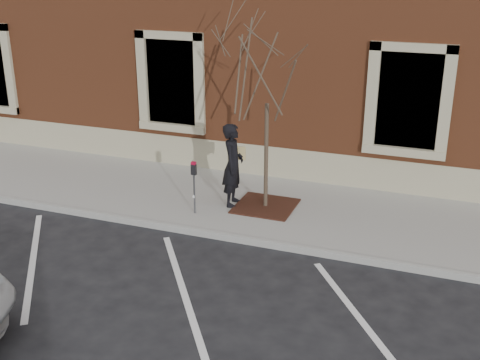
% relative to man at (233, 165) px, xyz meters
% --- Properties ---
extents(ground, '(120.00, 120.00, 0.00)m').
position_rel_man_xyz_m(ground, '(0.48, -1.44, -1.10)').
color(ground, '#28282B').
rests_on(ground, ground).
extents(sidewalk_near, '(40.00, 3.50, 0.15)m').
position_rel_man_xyz_m(sidewalk_near, '(0.48, 0.31, -1.02)').
color(sidewalk_near, gray).
rests_on(sidewalk_near, ground).
extents(curb_near, '(40.00, 0.12, 0.15)m').
position_rel_man_xyz_m(curb_near, '(0.48, -1.49, -1.02)').
color(curb_near, '#9E9E99').
rests_on(curb_near, ground).
extents(parking_stripes, '(28.00, 4.40, 0.01)m').
position_rel_man_xyz_m(parking_stripes, '(0.48, -3.64, -1.10)').
color(parking_stripes, silver).
rests_on(parking_stripes, ground).
extents(building_civic, '(40.00, 8.62, 8.00)m').
position_rel_man_xyz_m(building_civic, '(0.48, 6.30, 2.90)').
color(building_civic, brown).
rests_on(building_civic, ground).
extents(man, '(0.53, 0.74, 1.90)m').
position_rel_man_xyz_m(man, '(0.00, 0.00, 0.00)').
color(man, black).
rests_on(man, sidewalk_near).
extents(parking_meter, '(0.11, 0.08, 1.20)m').
position_rel_man_xyz_m(parking_meter, '(-0.61, -0.77, -0.12)').
color(parking_meter, '#595B60').
rests_on(parking_meter, sidewalk_near).
extents(tree_grate, '(1.31, 1.31, 0.03)m').
position_rel_man_xyz_m(tree_grate, '(0.74, 0.12, -0.93)').
color(tree_grate, '#441D16').
rests_on(tree_grate, sidewalk_near).
extents(sapling, '(2.61, 2.61, 4.34)m').
position_rel_man_xyz_m(sapling, '(0.74, 0.12, 2.09)').
color(sapling, '#4E3C2F').
rests_on(sapling, sidewalk_near).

